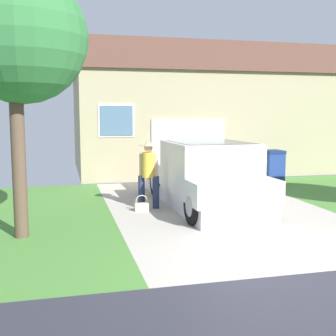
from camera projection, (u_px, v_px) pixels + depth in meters
pickup_truck at (206, 177)px, 10.93m from camera, size 2.19×5.38×1.67m
person_with_hat at (149, 171)px, 10.78m from camera, size 0.50×0.49×1.69m
handbag at (142, 206)px, 10.54m from camera, size 0.33×0.16×0.39m
house_with_garage at (197, 111)px, 18.61m from camera, size 10.59×6.81×4.91m
neighbor_tree at (18, 36)px, 7.94m from camera, size 2.68×2.50×4.94m
wheeled_trash_bin at (273, 166)px, 14.59m from camera, size 0.60×0.72×1.14m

